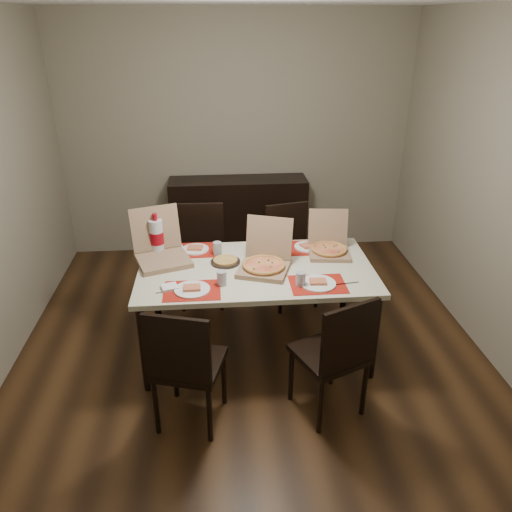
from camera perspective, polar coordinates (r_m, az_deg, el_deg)
name	(u,v)px	position (r m, az deg, el deg)	size (l,w,h in m)	color
ground	(250,345)	(4.28, -0.65, -10.15)	(3.80, 4.00, 0.02)	#3D2612
room_walls	(245,126)	(3.98, -1.25, 14.63)	(3.84, 4.02, 2.62)	gray
sideboard	(239,218)	(5.63, -2.01, 4.36)	(1.50, 0.40, 0.90)	black
dining_table	(256,275)	(3.87, 0.00, -2.22)	(1.80, 1.00, 0.75)	beige
chair_near_left	(185,363)	(3.26, -8.12, -12.05)	(0.52, 0.52, 0.93)	black
chair_near_right	(336,352)	(3.37, 9.16, -10.83)	(0.55, 0.55, 0.93)	black
chair_far_left	(202,249)	(4.74, -6.21, 0.75)	(0.43, 0.43, 0.93)	black
chair_far_right	(290,250)	(4.72, 3.89, 0.73)	(0.50, 0.50, 0.93)	black
setting_near_left	(197,287)	(3.56, -6.76, -3.48)	(0.50, 0.30, 0.11)	#AE140B
setting_near_right	(313,282)	(3.61, 6.58, -3.01)	(0.50, 0.30, 0.11)	#AE140B
setting_far_left	(199,249)	(4.13, -6.56, 0.80)	(0.48, 0.30, 0.11)	#AE140B
setting_far_right	(301,247)	(4.15, 5.19, 1.06)	(0.52, 0.30, 0.11)	#AE140B
napkin_loose	(266,271)	(3.77, 1.16, -1.73)	(0.12, 0.11, 0.02)	white
pizza_box_center	(265,262)	(3.80, 1.01, -0.73)	(0.47, 0.50, 0.36)	#896A4F
pizza_box_right	(329,247)	(4.11, 8.31, 1.06)	(0.36, 0.39, 0.32)	#896A4F
pizza_box_left	(162,253)	(4.01, -10.75, 0.36)	(0.51, 0.53, 0.39)	#896A4F
faina_plate	(225,261)	(3.92, -3.51, -0.60)	(0.23, 0.23, 0.03)	black
dip_bowl	(271,257)	(3.98, 1.72, -0.12)	(0.11, 0.11, 0.03)	white
soda_bottle	(157,237)	(4.10, -11.29, 2.17)	(0.12, 0.12, 0.34)	silver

